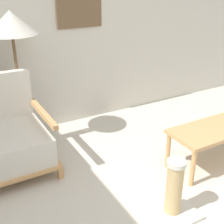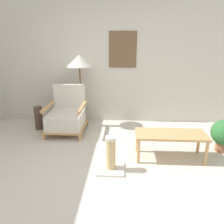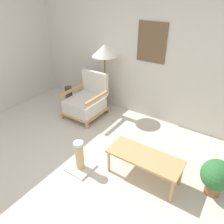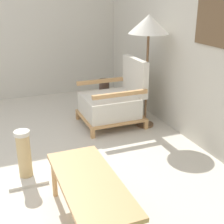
% 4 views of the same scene
% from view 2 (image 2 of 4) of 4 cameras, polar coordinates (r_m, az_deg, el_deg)
% --- Properties ---
extents(ground_plane, '(14.00, 14.00, 0.00)m').
position_cam_2_polar(ground_plane, '(2.89, -2.84, -18.48)').
color(ground_plane, beige).
extents(wall_back, '(8.00, 0.09, 2.70)m').
position_cam_2_polar(wall_back, '(4.69, -0.01, 13.59)').
color(wall_back, beige).
rests_on(wall_back, ground_plane).
extents(armchair, '(0.72, 0.80, 0.89)m').
position_cam_2_polar(armchair, '(4.35, -11.80, -1.11)').
color(armchair, tan).
rests_on(armchair, ground_plane).
extents(floor_lamp, '(0.51, 0.51, 1.46)m').
position_cam_2_polar(floor_lamp, '(4.45, -8.52, 12.51)').
color(floor_lamp, brown).
rests_on(floor_lamp, ground_plane).
extents(coffee_table, '(1.05, 0.43, 0.41)m').
position_cam_2_polar(coffee_table, '(3.40, 15.09, -6.18)').
color(coffee_table, tan).
rests_on(coffee_table, ground_plane).
extents(vase, '(0.16, 0.16, 0.47)m').
position_cam_2_polar(vase, '(4.65, -18.61, -1.49)').
color(vase, '#473328').
rests_on(vase, ground_plane).
extents(potted_plant, '(0.41, 0.41, 0.53)m').
position_cam_2_polar(potted_plant, '(3.94, 27.22, -5.05)').
color(potted_plant, '#935B3D').
rests_on(potted_plant, ground_plane).
extents(scratching_post, '(0.37, 0.37, 0.50)m').
position_cam_2_polar(scratching_post, '(3.07, -0.30, -11.89)').
color(scratching_post, beige).
rests_on(scratching_post, ground_plane).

